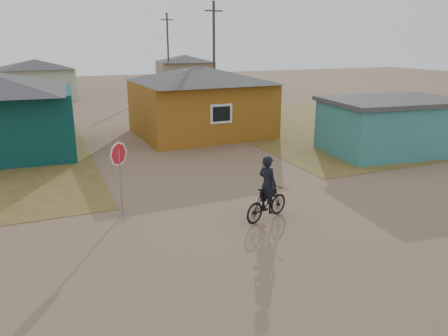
{
  "coord_description": "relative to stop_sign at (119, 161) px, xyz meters",
  "views": [
    {
      "loc": [
        -6.0,
        -9.46,
        5.3
      ],
      "look_at": [
        -0.72,
        3.0,
        1.3
      ],
      "focal_mm": 35.0,
      "sensor_mm": 36.0,
      "label": 1
    }
  ],
  "objects": [
    {
      "name": "house_beige_east",
      "position": [
        13.96,
        36.47,
        0.12
      ],
      "size": [
        6.95,
        6.05,
        3.6
      ],
      "color": "gray",
      "rests_on": "ground"
    },
    {
      "name": "cyclist",
      "position": [
        4.0,
        -2.09,
        -1.01
      ],
      "size": [
        1.84,
        1.09,
        2.0
      ],
      "color": "black",
      "rests_on": "ground"
    },
    {
      "name": "stop_sign",
      "position": [
        0.0,
        0.0,
        0.0
      ],
      "size": [
        0.74,
        0.28,
        2.36
      ],
      "color": "gray",
      "rests_on": "ground"
    },
    {
      "name": "ground",
      "position": [
        3.96,
        -3.53,
        -1.74
      ],
      "size": [
        120.0,
        120.0,
        0.0
      ],
      "primitive_type": "plane",
      "color": "#7D6048"
    },
    {
      "name": "shed_turquoise",
      "position": [
        13.46,
        2.97,
        -0.43
      ],
      "size": [
        6.71,
        4.93,
        2.6
      ],
      "color": "#387B77",
      "rests_on": "ground"
    },
    {
      "name": "grass_ne",
      "position": [
        17.96,
        9.47,
        -1.74
      ],
      "size": [
        20.0,
        18.0,
        0.0
      ],
      "primitive_type": "cube",
      "color": "brown",
      "rests_on": "ground"
    },
    {
      "name": "house_pale_west",
      "position": [
        -2.04,
        30.47,
        0.12
      ],
      "size": [
        7.04,
        6.15,
        3.6
      ],
      "color": "#AEBAA0",
      "rests_on": "ground"
    },
    {
      "name": "house_yellow",
      "position": [
        6.46,
        10.46,
        0.26
      ],
      "size": [
        7.72,
        6.76,
        3.9
      ],
      "color": "#955A16",
      "rests_on": "ground"
    },
    {
      "name": "utility_pole_near",
      "position": [
        10.46,
        18.47,
        2.4
      ],
      "size": [
        1.4,
        0.2,
        8.0
      ],
      "color": "#453629",
      "rests_on": "ground"
    },
    {
      "name": "utility_pole_far",
      "position": [
        11.46,
        34.47,
        2.4
      ],
      "size": [
        1.4,
        0.2,
        8.0
      ],
      "color": "#453629",
      "rests_on": "ground"
    }
  ]
}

